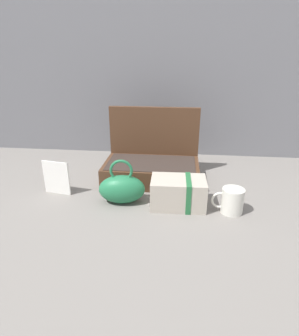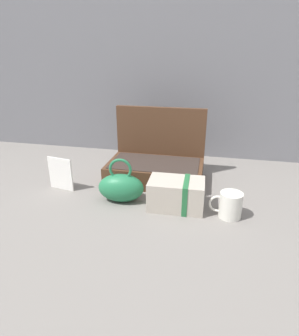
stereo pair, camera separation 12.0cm
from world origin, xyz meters
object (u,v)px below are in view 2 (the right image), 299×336
object	(u,v)px
open_suitcase	(156,164)
info_card_left	(61,174)
teal_pouch_handbag	(121,187)
coffee_mug	(230,205)
cream_toiletry_bag	(177,194)

from	to	relation	value
open_suitcase	info_card_left	xyz separation A→B (m)	(-0.40, -0.21, -0.00)
teal_pouch_handbag	info_card_left	bearing A→B (deg)	170.62
teal_pouch_handbag	coffee_mug	xyz separation A→B (m)	(0.44, -0.03, -0.01)
cream_toiletry_bag	coffee_mug	size ratio (longest dim) A/B	1.78
open_suitcase	coffee_mug	bearing A→B (deg)	-40.57
open_suitcase	teal_pouch_handbag	distance (m)	0.27
open_suitcase	coffee_mug	distance (m)	0.44
teal_pouch_handbag	open_suitcase	bearing A→B (deg)	68.93
teal_pouch_handbag	info_card_left	distance (m)	0.30
coffee_mug	info_card_left	distance (m)	0.74
cream_toiletry_bag	info_card_left	size ratio (longest dim) A/B	1.48
open_suitcase	teal_pouch_handbag	xyz separation A→B (m)	(-0.10, -0.26, -0.01)
open_suitcase	info_card_left	distance (m)	0.45
cream_toiletry_bag	teal_pouch_handbag	bearing A→B (deg)	179.10
coffee_mug	info_card_left	world-z (taller)	info_card_left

